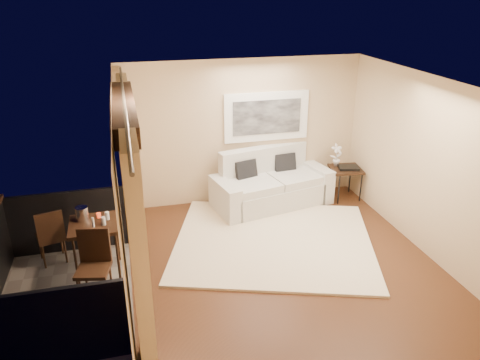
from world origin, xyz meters
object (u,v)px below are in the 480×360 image
object	(u,v)px
balcony_chair_near	(94,259)
balcony_chair_far	(51,234)
side_table	(346,171)
ice_bucket	(82,214)
orchid	(337,155)
bistro_table	(95,228)
sofa	(270,186)

from	to	relation	value
balcony_chair_near	balcony_chair_far	bearing A→B (deg)	136.57
side_table	ice_bucket	distance (m)	4.97
orchid	bistro_table	world-z (taller)	orchid
orchid	ice_bucket	distance (m)	4.87
side_table	bistro_table	size ratio (longest dim) A/B	0.79
side_table	ice_bucket	world-z (taller)	ice_bucket
orchid	bistro_table	xyz separation A→B (m)	(-4.47, -1.67, -0.12)
side_table	balcony_chair_far	world-z (taller)	balcony_chair_far
sofa	side_table	distance (m)	1.51
bistro_table	orchid	bearing A→B (deg)	20.45
side_table	orchid	world-z (taller)	orchid
bistro_table	ice_bucket	distance (m)	0.28
orchid	balcony_chair_near	world-z (taller)	orchid
balcony_chair_far	balcony_chair_near	size ratio (longest dim) A/B	0.92
sofa	ice_bucket	size ratio (longest dim) A/B	11.77
ice_bucket	sofa	bearing A→B (deg)	24.16
side_table	balcony_chair_near	bearing A→B (deg)	-156.22
orchid	balcony_chair_near	bearing A→B (deg)	-153.89
bistro_table	balcony_chair_near	bearing A→B (deg)	-91.46
sofa	balcony_chair_far	world-z (taller)	sofa
sofa	side_table	world-z (taller)	sofa
bistro_table	ice_bucket	world-z (taller)	ice_bucket
orchid	sofa	bearing A→B (deg)	-177.39
orchid	bistro_table	size ratio (longest dim) A/B	0.55
balcony_chair_far	balcony_chair_near	distance (m)	1.15
orchid	balcony_chair_near	distance (m)	5.00
sofa	ice_bucket	distance (m)	3.62
side_table	bistro_table	xyz separation A→B (m)	(-4.61, -1.51, 0.16)
balcony_chair_near	sofa	bearing A→B (deg)	46.51
sofa	balcony_chair_far	size ratio (longest dim) A/B	2.66
balcony_chair_far	sofa	bearing A→B (deg)	-178.47
side_table	orchid	distance (m)	0.35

